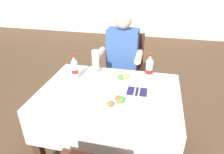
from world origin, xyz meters
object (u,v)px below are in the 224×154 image
at_px(main_dining_table, 110,106).
at_px(chair_far_diner_seat, 125,69).
at_px(seated_diner_far, 121,60).
at_px(cola_bottle_secondary, 75,68).
at_px(plate_near_camera, 115,101).
at_px(napkin_cutlery_set, 137,91).
at_px(cola_bottle_primary, 149,68).
at_px(beer_glass_left, 96,61).
at_px(plate_far_diner, 121,78).

relative_size(main_dining_table, chair_far_diner_seat, 1.24).
xyz_separation_m(seated_diner_far, cola_bottle_secondary, (-0.34, -0.58, 0.13)).
distance_m(plate_near_camera, napkin_cutlery_set, 0.26).
relative_size(cola_bottle_primary, napkin_cutlery_set, 1.37).
height_order(chair_far_diner_seat, beer_glass_left, chair_far_diner_seat).
bearing_deg(beer_glass_left, main_dining_table, -55.40).
xyz_separation_m(cola_bottle_secondary, napkin_cutlery_set, (0.61, -0.11, -0.10)).
bearing_deg(seated_diner_far, plate_near_camera, -82.71).
bearing_deg(main_dining_table, cola_bottle_secondary, 159.32).
distance_m(plate_far_diner, napkin_cutlery_set, 0.27).
relative_size(seated_diner_far, plate_near_camera, 5.47).
xyz_separation_m(plate_near_camera, cola_bottle_secondary, (-0.46, 0.32, 0.09)).
xyz_separation_m(chair_far_diner_seat, beer_glass_left, (-0.22, -0.51, 0.30)).
bearing_deg(cola_bottle_secondary, napkin_cutlery_set, -10.28).
height_order(plate_near_camera, cola_bottle_primary, cola_bottle_primary).
xyz_separation_m(seated_diner_far, cola_bottle_primary, (0.34, -0.44, 0.14)).
xyz_separation_m(plate_near_camera, napkin_cutlery_set, (0.15, 0.21, -0.01)).
xyz_separation_m(plate_near_camera, beer_glass_left, (-0.31, 0.49, 0.11)).
bearing_deg(main_dining_table, seated_diner_far, 92.07).
bearing_deg(cola_bottle_primary, chair_far_diner_seat, 120.01).
xyz_separation_m(cola_bottle_primary, cola_bottle_secondary, (-0.69, -0.14, -0.01)).
height_order(main_dining_table, cola_bottle_primary, cola_bottle_primary).
bearing_deg(chair_far_diner_seat, plate_near_camera, -84.95).
distance_m(cola_bottle_primary, cola_bottle_secondary, 0.70).
relative_size(chair_far_diner_seat, beer_glass_left, 4.17).
bearing_deg(plate_far_diner, beer_glass_left, 163.03).
distance_m(plate_far_diner, beer_glass_left, 0.31).
distance_m(cola_bottle_secondary, napkin_cutlery_set, 0.63).
relative_size(plate_near_camera, napkin_cutlery_set, 1.21).
bearing_deg(cola_bottle_secondary, main_dining_table, -20.68).
relative_size(main_dining_table, cola_bottle_secondary, 4.91).
bearing_deg(cola_bottle_secondary, plate_near_camera, -34.66).
bearing_deg(seated_diner_far, chair_far_diner_seat, 76.57).
xyz_separation_m(cola_bottle_primary, napkin_cutlery_set, (-0.08, -0.25, -0.11)).
bearing_deg(seated_diner_far, beer_glass_left, -115.18).
height_order(plate_near_camera, cola_bottle_secondary, cola_bottle_secondary).
relative_size(plate_near_camera, cola_bottle_secondary, 0.94).
height_order(main_dining_table, cola_bottle_secondary, cola_bottle_secondary).
bearing_deg(plate_far_diner, seated_diner_far, 99.61).
xyz_separation_m(seated_diner_far, plate_far_diner, (0.08, -0.49, 0.03)).
height_order(cola_bottle_primary, cola_bottle_secondary, cola_bottle_primary).
xyz_separation_m(main_dining_table, cola_bottle_primary, (0.32, 0.28, 0.28)).
bearing_deg(napkin_cutlery_set, plate_near_camera, -125.59).
bearing_deg(chair_far_diner_seat, main_dining_table, -90.00).
height_order(seated_diner_far, plate_far_diner, seated_diner_far).
xyz_separation_m(chair_far_diner_seat, seated_diner_far, (-0.03, -0.11, 0.16)).
bearing_deg(plate_far_diner, plate_near_camera, -85.52).
xyz_separation_m(beer_glass_left, cola_bottle_secondary, (-0.15, -0.17, -0.02)).
relative_size(main_dining_table, seated_diner_far, 0.96).
distance_m(seated_diner_far, cola_bottle_primary, 0.57).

